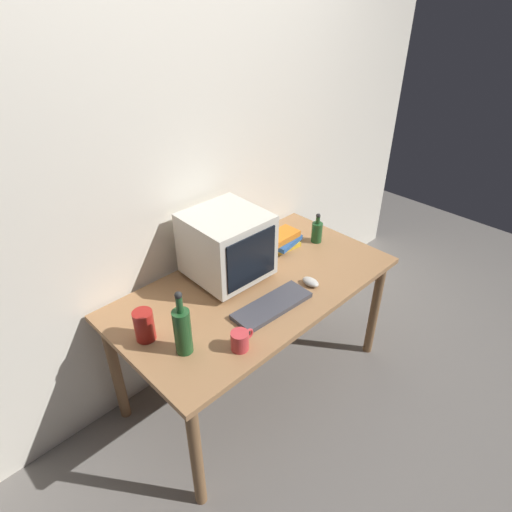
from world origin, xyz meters
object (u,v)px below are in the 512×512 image
bottle_tall (182,330)px  book_stack (282,240)px  crt_monitor (227,246)px  mug (240,340)px  bottle_short (317,231)px  keyboard (272,306)px  metal_canister (144,325)px  computer_mouse (311,282)px

bottle_tall → book_stack: bottle_tall is taller
crt_monitor → mug: crt_monitor is taller
bottle_short → bottle_tall: bearing=-171.0°
crt_monitor → bottle_short: size_ratio=2.10×
bottle_tall → bottle_short: bottle_tall is taller
bottle_tall → keyboard: bearing=-7.8°
keyboard → metal_canister: 0.61m
crt_monitor → bottle_tall: (-0.51, -0.29, -0.07)m
crt_monitor → mug: size_ratio=3.31×
metal_canister → crt_monitor: bearing=10.0°
keyboard → book_stack: size_ratio=1.77×
bottle_short → mug: (-0.95, -0.34, -0.02)m
computer_mouse → mug: size_ratio=0.83×
crt_monitor → computer_mouse: size_ratio=3.97×
bottle_tall → bottle_short: bearing=9.0°
keyboard → metal_canister: bearing=158.9°
keyboard → mug: mug is taller
keyboard → mug: size_ratio=3.50×
crt_monitor → mug: (-0.32, -0.45, -0.15)m
bottle_short → book_stack: 0.23m
keyboard → bottle_tall: bottle_tall is taller
crt_monitor → metal_canister: bearing=-170.0°
computer_mouse → bottle_tall: (-0.76, 0.08, 0.10)m
computer_mouse → book_stack: bearing=66.8°
bottle_short → mug: bearing=-160.3°
bottle_short → book_stack: bearing=151.3°
computer_mouse → mug: (-0.58, -0.08, 0.03)m
computer_mouse → bottle_short: 0.45m
mug → bottle_tall: bearing=138.9°
bottle_short → metal_canister: bottle_short is taller
bottle_tall → metal_canister: bottle_tall is taller
computer_mouse → bottle_short: bearing=37.2°
bottle_short → keyboard: bearing=-159.3°
book_stack → computer_mouse: bearing=-115.4°
bottle_short → metal_canister: 1.21m
keyboard → bottle_tall: bearing=175.2°
crt_monitor → book_stack: bearing=0.1°
mug → computer_mouse: bearing=7.9°
bottle_tall → book_stack: 0.98m
bottle_tall → metal_canister: 0.20m
keyboard → metal_canister: metal_canister is taller
computer_mouse → bottle_short: bottle_short is taller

